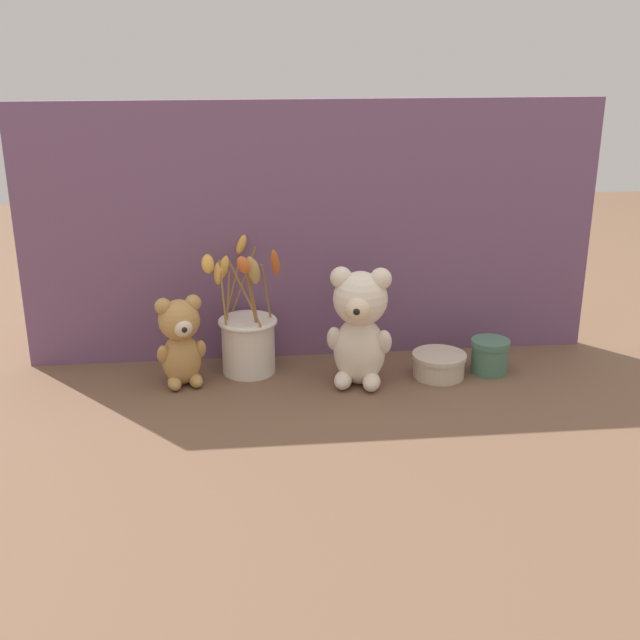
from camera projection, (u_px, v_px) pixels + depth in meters
name	position (u px, v px, depth m)	size (l,w,h in m)	color
ground_plane	(321.00, 383.00, 1.69)	(4.00, 4.00, 0.00)	brown
backdrop_wall	(313.00, 233.00, 1.75)	(1.26, 0.02, 0.57)	#704C70
teddy_bear_large	(360.00, 325.00, 1.64)	(0.14, 0.13, 0.25)	beige
teddy_bear_medium	(181.00, 340.00, 1.65)	(0.11, 0.10, 0.19)	tan
flower_vase	(247.00, 336.00, 1.72)	(0.17, 0.18, 0.29)	silver
decorative_tin_tall	(439.00, 365.00, 1.71)	(0.12, 0.12, 0.05)	beige
decorative_tin_short	(490.00, 356.00, 1.73)	(0.08, 0.08, 0.07)	#47705B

